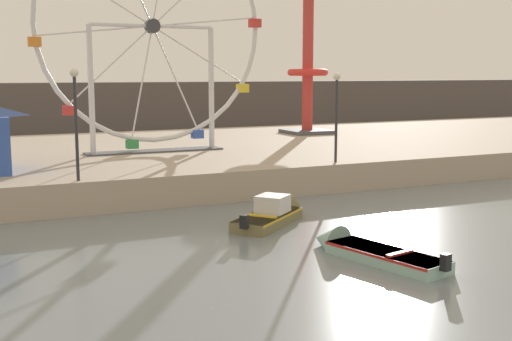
% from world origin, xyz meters
% --- Properties ---
extents(quay_promenade, '(110.00, 20.24, 1.25)m').
position_xyz_m(quay_promenade, '(0.00, 28.27, 0.63)').
color(quay_promenade, tan).
rests_on(quay_promenade, ground_plane).
extents(distant_town_skyline, '(140.00, 3.00, 4.40)m').
position_xyz_m(distant_town_skyline, '(0.00, 49.83, 2.20)').
color(distant_town_skyline, '#564C47').
rests_on(distant_town_skyline, ground_plane).
extents(motorboat_seafoam, '(2.14, 4.87, 1.09)m').
position_xyz_m(motorboat_seafoam, '(-0.13, 9.24, 0.19)').
color(motorboat_seafoam, '#93BCAD').
rests_on(motorboat_seafoam, ground_plane).
extents(motorboat_olive_wood, '(4.11, 3.63, 1.38)m').
position_xyz_m(motorboat_olive_wood, '(-0.23, 14.42, 0.28)').
color(motorboat_olive_wood, olive).
rests_on(motorboat_olive_wood, ground_plane).
extents(ferris_wheel_white_frame, '(11.77, 1.20, 11.99)m').
position_xyz_m(ferris_wheel_white_frame, '(-1.07, 26.25, 7.28)').
color(ferris_wheel_white_frame, silver).
rests_on(ferris_wheel_white_frame, quay_promenade).
extents(drop_tower_red_tower, '(2.80, 2.80, 12.93)m').
position_xyz_m(drop_tower_red_tower, '(10.96, 31.75, 6.22)').
color(drop_tower_red_tower, '#BC332D').
rests_on(drop_tower_red_tower, quay_promenade).
extents(promenade_lamp_near, '(0.32, 0.32, 3.95)m').
position_xyz_m(promenade_lamp_near, '(5.03, 18.89, 3.83)').
color(promenade_lamp_near, '#2D2D33').
rests_on(promenade_lamp_near, quay_promenade).
extents(promenade_lamp_far, '(0.32, 0.32, 4.13)m').
position_xyz_m(promenade_lamp_far, '(-6.34, 18.63, 3.93)').
color(promenade_lamp_far, '#2D2D33').
rests_on(promenade_lamp_far, quay_promenade).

